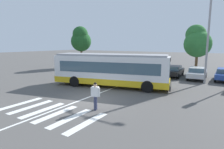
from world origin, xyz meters
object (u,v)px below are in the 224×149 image
(background_tree_left, at_px, (81,39))
(background_tree_right, at_px, (197,41))
(city_transit_bus, at_px, (111,70))
(parked_car_red, at_px, (132,67))
(parked_car_charcoal, at_px, (152,69))
(twin_arm_street_lamp, at_px, (209,25))
(parked_car_champagne, at_px, (116,66))
(parked_car_black, at_px, (173,70))
(pedestrian_crossing_street, at_px, (95,94))
(parked_car_silver, at_px, (197,72))

(background_tree_left, xyz_separation_m, background_tree_right, (17.58, 3.82, -0.40))
(background_tree_right, bearing_deg, city_transit_bus, -111.52)
(parked_car_red, relative_size, parked_car_charcoal, 1.02)
(parked_car_red, height_order, twin_arm_street_lamp, twin_arm_street_lamp)
(parked_car_red, xyz_separation_m, parked_car_charcoal, (2.91, -0.24, 0.00))
(parked_car_champagne, distance_m, parked_car_charcoal, 5.40)
(parked_car_champagne, distance_m, background_tree_right, 11.59)
(parked_car_red, relative_size, parked_car_black, 1.00)
(parked_car_champagne, relative_size, background_tree_right, 0.69)
(pedestrian_crossing_street, xyz_separation_m, parked_car_silver, (3.67, 14.17, -0.20))
(parked_car_black, bearing_deg, city_transit_bus, -112.90)
(pedestrian_crossing_street, bearing_deg, twin_arm_street_lamp, 68.81)
(city_transit_bus, height_order, parked_car_silver, city_transit_bus)
(city_transit_bus, bearing_deg, parked_car_red, 103.25)
(parked_car_red, bearing_deg, parked_car_silver, -2.51)
(pedestrian_crossing_street, xyz_separation_m, background_tree_left, (-14.91, 15.52, 3.76))
(pedestrian_crossing_street, distance_m, parked_car_black, 14.41)
(pedestrian_crossing_street, bearing_deg, parked_car_black, 86.20)
(parked_car_champagne, relative_size, parked_car_red, 1.00)
(parked_car_champagne, distance_m, parked_car_red, 2.50)
(city_transit_bus, relative_size, pedestrian_crossing_street, 6.46)
(twin_arm_street_lamp, distance_m, background_tree_left, 19.92)
(pedestrian_crossing_street, relative_size, background_tree_right, 0.26)
(city_transit_bus, relative_size, parked_car_black, 2.43)
(parked_car_champagne, distance_m, twin_arm_street_lamp, 13.10)
(parked_car_charcoal, bearing_deg, parked_car_black, 1.57)
(parked_car_champagne, distance_m, parked_car_black, 8.14)
(pedestrian_crossing_street, distance_m, twin_arm_street_lamp, 13.83)
(parked_car_black, height_order, background_tree_left, background_tree_left)
(background_tree_right, bearing_deg, twin_arm_street_lamp, -74.49)
(parked_car_charcoal, relative_size, parked_car_black, 0.99)
(parked_car_champagne, bearing_deg, background_tree_right, 26.74)
(parked_car_silver, height_order, background_tree_right, background_tree_right)
(pedestrian_crossing_street, height_order, parked_car_silver, pedestrian_crossing_street)
(parked_car_charcoal, xyz_separation_m, background_tree_left, (-13.13, 1.21, 3.96))
(parked_car_champagne, height_order, parked_car_black, same)
(parked_car_black, distance_m, parked_car_silver, 2.72)
(background_tree_left, bearing_deg, twin_arm_street_lamp, -9.95)
(background_tree_right, bearing_deg, parked_car_red, -146.93)
(parked_car_champagne, xyz_separation_m, twin_arm_street_lamp, (11.87, -2.29, 5.05))
(twin_arm_street_lamp, height_order, background_tree_right, twin_arm_street_lamp)
(pedestrian_crossing_street, relative_size, parked_car_charcoal, 0.38)
(city_transit_bus, relative_size, parked_car_red, 2.43)
(parked_car_red, height_order, parked_car_black, same)
(pedestrian_crossing_street, height_order, parked_car_red, pedestrian_crossing_street)
(parked_car_charcoal, distance_m, parked_car_black, 2.74)
(city_transit_bus, bearing_deg, background_tree_left, 141.75)
(city_transit_bus, xyz_separation_m, parked_car_silver, (6.31, 8.32, -0.82))
(city_transit_bus, distance_m, parked_car_red, 8.96)
(parked_car_red, bearing_deg, city_transit_bus, -76.75)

